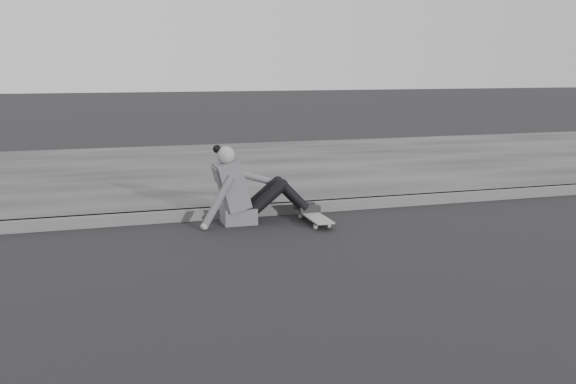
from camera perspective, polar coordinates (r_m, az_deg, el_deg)
The scene contains 5 objects.
ground at distance 5.34m, azimuth 10.27°, elevation -7.68°, with size 80.00×80.00×0.00m, color black.
curb at distance 7.62m, azimuth 1.45°, elevation -1.35°, with size 24.00×0.16×0.12m, color #545454.
sidewalk at distance 10.48m, azimuth -3.75°, elevation 2.06°, with size 24.00×6.00×0.12m, color #3D3D3D.
skateboard at distance 7.10m, azimuth 2.34°, elevation -2.20°, with size 0.20×0.78×0.09m.
seated_woman at distance 7.07m, azimuth -3.94°, elevation 0.12°, with size 1.38×0.46×0.88m.
Camera 1 is at (-2.35, -4.48, 1.70)m, focal length 40.00 mm.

